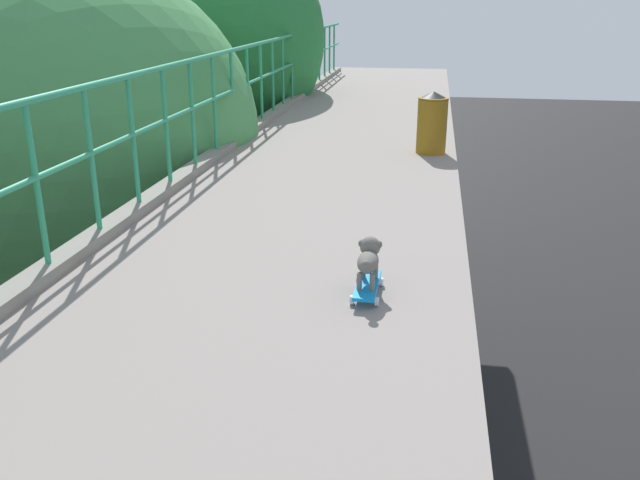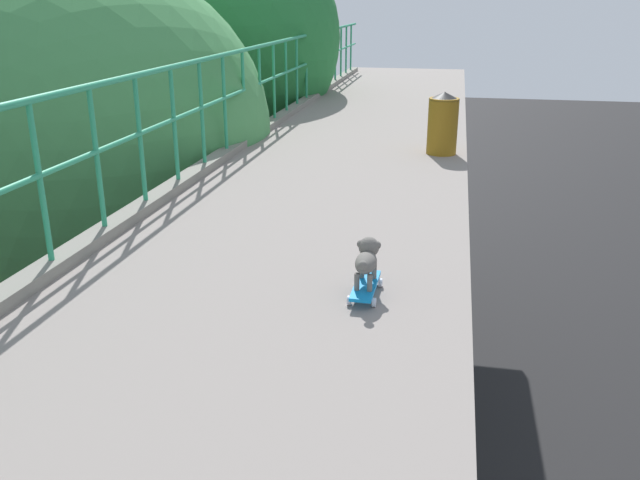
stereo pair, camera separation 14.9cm
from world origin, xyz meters
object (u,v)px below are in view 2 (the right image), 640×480
at_px(car_blue_fifth, 124,362).
at_px(litter_bin, 443,122).
at_px(city_bus, 153,188).
at_px(toy_skateboard, 365,286).
at_px(small_dog, 367,258).

height_order(car_blue_fifth, litter_bin, litter_bin).
relative_size(city_bus, toy_skateboard, 22.00).
distance_m(city_bus, small_dog, 20.52).
relative_size(car_blue_fifth, toy_skateboard, 7.46).
distance_m(small_dog, litter_bin, 4.59).
xyz_separation_m(small_dog, litter_bin, (0.38, 4.57, 0.15)).
distance_m(car_blue_fifth, small_dog, 11.40).
bearing_deg(small_dog, city_bus, 119.92).
bearing_deg(city_bus, small_dog, -60.08).
distance_m(car_blue_fifth, city_bus, 10.52).
xyz_separation_m(car_blue_fifth, toy_skateboard, (6.25, -7.55, 5.66)).
height_order(city_bus, litter_bin, litter_bin).
bearing_deg(city_bus, toy_skateboard, -60.14).
xyz_separation_m(car_blue_fifth, litter_bin, (6.63, -2.94, 6.00)).
distance_m(toy_skateboard, small_dog, 0.20).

